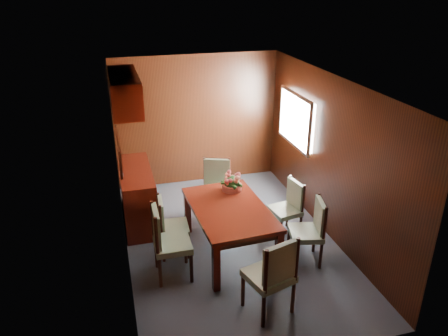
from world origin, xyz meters
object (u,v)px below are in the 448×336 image
object	(u,v)px
chair_right_near	(311,228)
chair_head	(273,273)
dining_table	(229,214)
flower_centerpiece	(232,181)
chair_left_near	(166,239)
sideboard	(138,196)

from	to	relation	value
chair_right_near	chair_head	distance (m)	1.22
dining_table	chair_right_near	xyz separation A→B (m)	(1.02, -0.47, -0.11)
chair_right_near	flower_centerpiece	bearing A→B (deg)	54.05
chair_left_near	flower_centerpiece	distance (m)	1.40
flower_centerpiece	chair_head	bearing A→B (deg)	-91.29
dining_table	chair_right_near	world-z (taller)	chair_right_near
chair_right_near	flower_centerpiece	xyz separation A→B (m)	(-0.84, 0.97, 0.36)
chair_right_near	chair_left_near	bearing A→B (deg)	97.93
chair_left_near	chair_head	xyz separation A→B (m)	(1.06, -1.02, 0.01)
sideboard	chair_left_near	bearing A→B (deg)	-81.24
chair_head	flower_centerpiece	bearing A→B (deg)	72.13
sideboard	flower_centerpiece	size ratio (longest dim) A/B	4.42
chair_head	sideboard	bearing A→B (deg)	100.46
chair_head	dining_table	bearing A→B (deg)	79.42
sideboard	flower_centerpiece	world-z (taller)	flower_centerpiece
chair_right_near	chair_head	world-z (taller)	chair_head
chair_right_near	chair_head	bearing A→B (deg)	146.99
flower_centerpiece	dining_table	bearing A→B (deg)	-109.75
chair_left_near	dining_table	bearing A→B (deg)	108.33
flower_centerpiece	chair_left_near	bearing A→B (deg)	-144.45
chair_left_near	flower_centerpiece	bearing A→B (deg)	126.39
sideboard	chair_head	xyz separation A→B (m)	(1.30, -2.55, 0.13)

